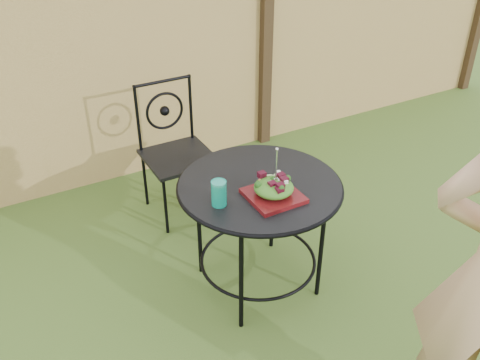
{
  "coord_description": "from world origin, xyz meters",
  "views": [
    {
      "loc": [
        -0.99,
        -1.56,
        2.31
      ],
      "look_at": [
        0.2,
        0.61,
        0.75
      ],
      "focal_mm": 40.0,
      "sensor_mm": 36.0,
      "label": 1
    }
  ],
  "objects": [
    {
      "name": "fork",
      "position": [
        0.3,
        0.4,
        0.92
      ],
      "size": [
        0.01,
        0.01,
        0.18
      ],
      "primitive_type": "cylinder",
      "color": "silver",
      "rests_on": "salad"
    },
    {
      "name": "fence",
      "position": [
        -0.0,
        2.19,
        0.95
      ],
      "size": [
        8.0,
        0.12,
        1.9
      ],
      "color": "tan",
      "rests_on": "ground"
    },
    {
      "name": "salad_plate",
      "position": [
        0.29,
        0.4,
        0.74
      ],
      "size": [
        0.27,
        0.27,
        0.02
      ],
      "primitive_type": "cube",
      "color": "#42090F",
      "rests_on": "patio_table"
    },
    {
      "name": "patio_table",
      "position": [
        0.3,
        0.56,
        0.59
      ],
      "size": [
        0.92,
        0.92,
        0.72
      ],
      "color": "black",
      "rests_on": "ground"
    },
    {
      "name": "patio_chair",
      "position": [
        0.2,
        1.55,
        0.5
      ],
      "size": [
        0.46,
        0.46,
        0.95
      ],
      "color": "black",
      "rests_on": "ground"
    },
    {
      "name": "salad",
      "position": [
        0.29,
        0.4,
        0.79
      ],
      "size": [
        0.21,
        0.21,
        0.08
      ],
      "primitive_type": "ellipsoid",
      "color": "#235614",
      "rests_on": "salad_plate"
    },
    {
      "name": "drinking_glass",
      "position": [
        0.01,
        0.49,
        0.79
      ],
      "size": [
        0.08,
        0.08,
        0.14
      ],
      "primitive_type": "cylinder",
      "color": "#0DA284",
      "rests_on": "patio_table"
    }
  ]
}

